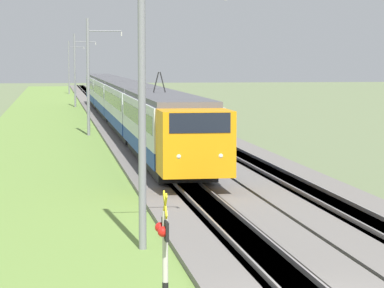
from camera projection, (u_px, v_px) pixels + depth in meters
The scene contains 11 objects.
ballast_main at pixel (128, 132), 68.36m from camera, with size 240.00×4.40×0.30m.
ballast_adjacent at pixel (187, 131), 69.04m from camera, with size 240.00×4.40×0.30m.
track_main at pixel (128, 131), 68.36m from camera, with size 240.00×1.57×0.45m.
track_adjacent at pixel (187, 131), 69.04m from camera, with size 240.00×1.57×0.45m.
grass_verge at pixel (49, 134), 67.48m from camera, with size 240.00×9.22×0.12m.
passenger_train at pixel (122, 100), 73.51m from camera, with size 78.50×2.98×4.91m.
crossing_signal_near at pixel (164, 255), 17.13m from camera, with size 0.70×0.23×3.07m.
catenary_mast_near at pixel (144, 101), 25.68m from camera, with size 0.22×2.56×8.47m.
catenary_mast_mid at pixel (89, 76), 64.85m from camera, with size 0.22×2.56×8.49m.
catenary_mast_far at pixel (75, 70), 104.01m from camera, with size 0.22×2.56×8.50m.
catenary_mast_distant at pixel (69, 67), 143.18m from camera, with size 0.22×2.56×8.44m.
Camera 1 is at (-18.10, 5.50, 5.54)m, focal length 85.00 mm.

